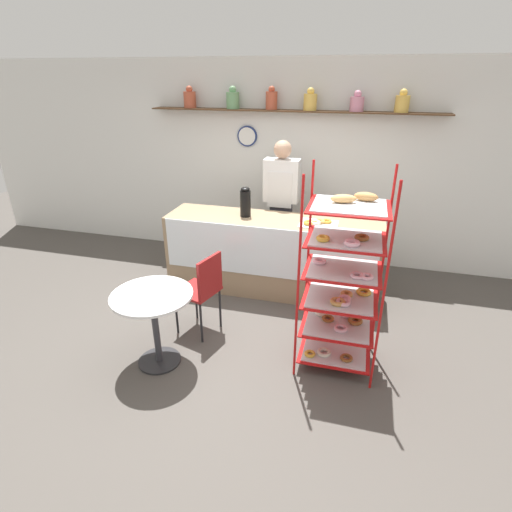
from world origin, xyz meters
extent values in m
plane|color=#4C4742|center=(0.00, 0.00, 0.00)|extent=(14.00, 14.00, 0.00)
cube|color=white|center=(0.00, 2.30, 1.35)|extent=(10.00, 0.06, 2.70)
cube|color=#4C331E|center=(0.00, 2.15, 2.06)|extent=(3.81, 0.24, 0.02)
cylinder|color=#B24C33|center=(-1.39, 2.15, 2.17)|extent=(0.16, 0.16, 0.20)
sphere|color=#B24C33|center=(-1.39, 2.15, 2.31)|extent=(0.09, 0.09, 0.09)
cylinder|color=#669966|center=(-0.78, 2.15, 2.17)|extent=(0.17, 0.17, 0.20)
sphere|color=#669966|center=(-0.78, 2.15, 2.31)|extent=(0.09, 0.09, 0.09)
cylinder|color=#B24C33|center=(-0.26, 2.15, 2.18)|extent=(0.15, 0.15, 0.22)
sphere|color=#B24C33|center=(-0.26, 2.15, 2.32)|extent=(0.08, 0.08, 0.08)
cylinder|color=gold|center=(0.23, 2.15, 2.17)|extent=(0.17, 0.17, 0.19)
sphere|color=gold|center=(0.23, 2.15, 2.30)|extent=(0.09, 0.09, 0.09)
cylinder|color=#CC7F99|center=(0.80, 2.15, 2.16)|extent=(0.17, 0.17, 0.17)
sphere|color=#CC7F99|center=(0.80, 2.15, 2.27)|extent=(0.09, 0.09, 0.09)
cylinder|color=gold|center=(1.32, 2.15, 2.17)|extent=(0.17, 0.17, 0.19)
sphere|color=gold|center=(1.32, 2.15, 2.29)|extent=(0.09, 0.09, 0.09)
cylinder|color=navy|center=(-0.62, 2.25, 1.72)|extent=(0.27, 0.03, 0.27)
cylinder|color=white|center=(-0.62, 2.23, 1.72)|extent=(0.24, 0.00, 0.24)
cube|color=#937A5B|center=(0.00, 1.19, 0.47)|extent=(2.57, 0.63, 0.94)
cube|color=silver|center=(0.00, 0.87, 0.64)|extent=(2.47, 0.01, 0.60)
cylinder|color=#B71414|center=(0.55, -0.31, 0.92)|extent=(0.02, 0.02, 1.83)
cylinder|color=#B71414|center=(1.22, -0.31, 0.92)|extent=(0.02, 0.02, 1.83)
cylinder|color=#B71414|center=(0.55, 0.24, 0.92)|extent=(0.02, 0.02, 1.83)
cylinder|color=#B71414|center=(1.22, 0.24, 0.92)|extent=(0.02, 0.02, 1.83)
cube|color=#B71414|center=(0.89, -0.04, 0.12)|extent=(0.64, 0.53, 0.01)
cube|color=silver|center=(0.89, -0.04, 0.13)|extent=(0.57, 0.47, 0.01)
torus|color=silver|center=(0.80, -0.13, 0.15)|extent=(0.13, 0.13, 0.03)
torus|color=gold|center=(0.67, -0.18, 0.15)|extent=(0.10, 0.10, 0.03)
torus|color=brown|center=(1.00, -0.15, 0.15)|extent=(0.11, 0.11, 0.03)
cube|color=#B71414|center=(0.89, -0.04, 0.40)|extent=(0.64, 0.53, 0.01)
cube|color=silver|center=(0.89, -0.04, 0.41)|extent=(0.57, 0.47, 0.01)
torus|color=brown|center=(0.80, 0.01, 0.44)|extent=(0.11, 0.11, 0.03)
torus|color=silver|center=(0.73, 0.10, 0.44)|extent=(0.13, 0.13, 0.04)
torus|color=#EAB2C1|center=(0.95, 0.12, 0.43)|extent=(0.10, 0.10, 0.03)
torus|color=brown|center=(1.04, 0.03, 0.44)|extent=(0.13, 0.13, 0.04)
torus|color=#EAB2C1|center=(0.92, -0.12, 0.44)|extent=(0.12, 0.12, 0.03)
cube|color=#B71414|center=(0.89, -0.04, 0.68)|extent=(0.64, 0.53, 0.01)
cube|color=silver|center=(0.89, -0.04, 0.70)|extent=(0.57, 0.47, 0.01)
torus|color=gold|center=(1.09, 0.08, 0.72)|extent=(0.13, 0.13, 0.03)
torus|color=tan|center=(0.88, -0.15, 0.72)|extent=(0.13, 0.13, 0.04)
torus|color=#EAB2C1|center=(0.92, -0.15, 0.72)|extent=(0.13, 0.13, 0.04)
torus|color=#EAB2C1|center=(0.93, -0.09, 0.72)|extent=(0.11, 0.11, 0.04)
torus|color=tan|center=(0.94, 0.00, 0.72)|extent=(0.11, 0.11, 0.04)
cube|color=#B71414|center=(0.89, -0.04, 0.97)|extent=(0.64, 0.53, 0.01)
cube|color=silver|center=(0.89, -0.04, 0.98)|extent=(0.57, 0.47, 0.01)
torus|color=#EAB2C1|center=(1.01, -0.17, 1.00)|extent=(0.12, 0.12, 0.03)
torus|color=#EAB2C1|center=(1.08, -0.17, 1.00)|extent=(0.11, 0.11, 0.03)
torus|color=#EAB2C1|center=(0.68, 0.02, 1.00)|extent=(0.12, 0.12, 0.04)
cube|color=#B71414|center=(0.89, -0.04, 1.25)|extent=(0.64, 0.53, 0.01)
cube|color=silver|center=(0.89, -0.04, 1.26)|extent=(0.57, 0.47, 0.01)
torus|color=brown|center=(1.01, -0.04, 1.28)|extent=(0.12, 0.12, 0.03)
torus|color=gold|center=(0.71, -0.15, 1.29)|extent=(0.11, 0.11, 0.04)
torus|color=#EAB2C1|center=(0.94, -0.19, 1.29)|extent=(0.13, 0.13, 0.04)
cube|color=#B71414|center=(0.89, -0.04, 1.53)|extent=(0.64, 0.53, 0.01)
cube|color=silver|center=(0.89, -0.04, 1.54)|extent=(0.57, 0.47, 0.01)
ellipsoid|color=#B27F47|center=(1.01, 0.10, 1.59)|extent=(0.20, 0.11, 0.07)
ellipsoid|color=tan|center=(0.84, 0.00, 1.58)|extent=(0.22, 0.13, 0.07)
cube|color=#282833|center=(-0.02, 1.75, 0.50)|extent=(0.27, 0.19, 0.99)
cube|color=silver|center=(-0.02, 1.75, 1.26)|extent=(0.44, 0.22, 0.54)
cube|color=silver|center=(-0.02, 1.63, 1.16)|extent=(0.31, 0.01, 0.45)
sphere|color=tan|center=(-0.02, 1.75, 1.65)|extent=(0.22, 0.22, 0.22)
cylinder|color=#262628|center=(-0.71, -0.47, 0.01)|extent=(0.40, 0.40, 0.02)
cylinder|color=#333338|center=(-0.71, -0.47, 0.36)|extent=(0.06, 0.06, 0.69)
cylinder|color=white|center=(-0.71, -0.47, 0.72)|extent=(0.72, 0.72, 0.02)
cylinder|color=black|center=(-0.66, 0.32, 0.23)|extent=(0.02, 0.02, 0.46)
cylinder|color=black|center=(-0.74, 0.01, 0.23)|extent=(0.02, 0.02, 0.46)
cylinder|color=black|center=(-0.34, 0.23, 0.23)|extent=(0.02, 0.02, 0.46)
cylinder|color=black|center=(-0.43, -0.08, 0.23)|extent=(0.02, 0.02, 0.46)
cube|color=maroon|center=(-0.54, 0.12, 0.47)|extent=(0.47, 0.47, 0.03)
cube|color=maroon|center=(-0.38, 0.07, 0.69)|extent=(0.13, 0.36, 0.40)
cylinder|color=black|center=(-0.34, 1.20, 1.09)|extent=(0.13, 0.13, 0.31)
ellipsoid|color=black|center=(-0.34, 1.20, 1.27)|extent=(0.11, 0.11, 0.05)
cube|color=white|center=(0.54, 1.13, 0.94)|extent=(0.43, 0.33, 0.01)
torus|color=gold|center=(0.44, 1.08, 0.97)|extent=(0.13, 0.13, 0.04)
torus|color=tan|center=(0.49, 1.11, 0.96)|extent=(0.12, 0.12, 0.03)
torus|color=tan|center=(0.55, 1.16, 0.97)|extent=(0.12, 0.12, 0.04)
torus|color=silver|center=(0.50, 1.10, 0.97)|extent=(0.14, 0.14, 0.04)
torus|color=gold|center=(0.62, 1.19, 0.96)|extent=(0.12, 0.12, 0.03)
camera|label=1|loc=(0.97, -3.16, 2.49)|focal=28.00mm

